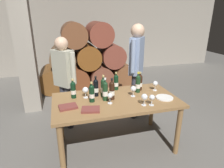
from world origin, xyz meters
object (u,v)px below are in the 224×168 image
at_px(wine_bottle_0, 92,93).
at_px(taster_seated_left, 64,76).
at_px(wine_glass_3, 133,89).
at_px(sommelier_presenting, 136,63).
at_px(wine_bottle_8, 116,82).
at_px(leather_ledger, 91,109).
at_px(dining_table, 116,105).
at_px(wine_glass_0, 110,96).
at_px(wine_glass_5, 155,84).
at_px(serving_plate, 164,98).
at_px(wine_glass_1, 85,90).
at_px(wine_bottle_4, 112,90).
at_px(wine_bottle_6, 138,84).
at_px(wine_glass_4, 152,98).
at_px(wine_bottle_1, 103,87).
at_px(tasting_notebook, 68,107).
at_px(wine_bottle_7, 140,82).
at_px(wine_bottle_3, 96,87).
at_px(wine_bottle_2, 73,90).
at_px(wine_glass_2, 144,97).
at_px(wine_bottle_5, 105,91).

height_order(wine_bottle_0, taster_seated_left, taster_seated_left).
relative_size(wine_glass_3, sommelier_presenting, 0.09).
xyz_separation_m(wine_bottle_8, leather_ledger, (-0.49, -0.58, -0.11)).
distance_m(dining_table, wine_glass_0, 0.25).
bearing_deg(wine_glass_5, serving_plate, -91.14).
relative_size(wine_bottle_8, serving_plate, 1.16).
distance_m(wine_bottle_8, wine_glass_1, 0.53).
bearing_deg(serving_plate, wine_glass_3, 155.96).
height_order(wine_bottle_4, leather_ledger, wine_bottle_4).
xyz_separation_m(wine_bottle_0, wine_glass_3, (0.59, 0.02, -0.01)).
height_order(wine_bottle_6, wine_glass_4, wine_bottle_6).
distance_m(wine_bottle_4, serving_plate, 0.74).
bearing_deg(wine_bottle_0, taster_seated_left, 114.25).
xyz_separation_m(wine_bottle_1, sommelier_presenting, (0.74, 0.61, 0.15)).
bearing_deg(wine_bottle_4, wine_glass_1, 157.02).
bearing_deg(wine_glass_3, taster_seated_left, 142.77).
distance_m(tasting_notebook, sommelier_presenting, 1.53).
xyz_separation_m(wine_bottle_4, wine_bottle_7, (0.50, 0.21, -0.00)).
xyz_separation_m(wine_bottle_0, wine_bottle_3, (0.09, 0.18, 0.01)).
bearing_deg(wine_glass_1, wine_bottle_3, 9.31).
distance_m(wine_bottle_7, wine_glass_5, 0.23).
height_order(wine_bottle_0, wine_bottle_7, wine_bottle_7).
bearing_deg(wine_glass_5, wine_glass_4, -121.75).
relative_size(wine_bottle_2, tasting_notebook, 1.25).
bearing_deg(sommelier_presenting, serving_plate, -86.00).
height_order(wine_bottle_6, wine_bottle_7, wine_bottle_6).
xyz_separation_m(wine_bottle_0, wine_glass_4, (0.72, -0.31, -0.02)).
bearing_deg(wine_glass_3, wine_glass_2, -84.34).
relative_size(wine_bottle_0, wine_bottle_4, 0.92).
height_order(wine_bottle_2, wine_bottle_7, wine_bottle_7).
relative_size(wine_bottle_7, wine_bottle_8, 1.03).
bearing_deg(leather_ledger, wine_glass_3, 34.39).
height_order(wine_bottle_3, tasting_notebook, wine_bottle_3).
bearing_deg(wine_glass_5, wine_glass_2, -131.34).
distance_m(wine_bottle_2, wine_bottle_7, 1.00).
distance_m(wine_bottle_1, wine_glass_2, 0.60).
bearing_deg(wine_bottle_4, taster_seated_left, 130.24).
xyz_separation_m(wine_bottle_1, wine_bottle_3, (-0.10, 0.04, -0.01)).
xyz_separation_m(wine_bottle_2, wine_glass_5, (1.22, -0.06, -0.01)).
bearing_deg(dining_table, wine_bottle_4, 165.52).
xyz_separation_m(dining_table, taster_seated_left, (-0.65, 0.72, 0.25)).
xyz_separation_m(wine_bottle_3, wine_glass_2, (0.53, -0.46, -0.02)).
relative_size(wine_bottle_3, tasting_notebook, 1.34).
xyz_separation_m(dining_table, wine_glass_3, (0.26, 0.03, 0.20)).
xyz_separation_m(dining_table, wine_glass_0, (-0.11, -0.11, 0.19)).
bearing_deg(wine_glass_0, taster_seated_left, 123.03).
distance_m(wine_bottle_2, wine_bottle_5, 0.45).
xyz_separation_m(wine_glass_4, wine_glass_5, (0.28, 0.45, 0.00)).
bearing_deg(wine_bottle_2, taster_seated_left, 100.66).
relative_size(wine_glass_2, leather_ledger, 0.71).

